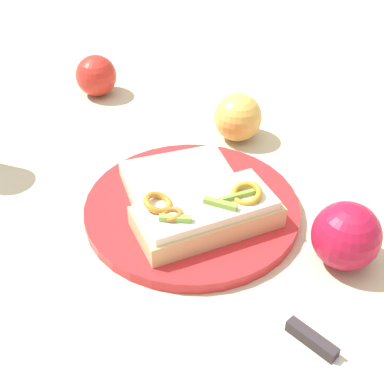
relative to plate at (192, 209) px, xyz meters
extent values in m
plane|color=#C3B998|center=(0.00, 0.00, -0.01)|extent=(2.00, 2.00, 0.00)
cylinder|color=red|center=(0.00, 0.00, 0.00)|extent=(0.28, 0.28, 0.02)
cube|color=tan|center=(-0.03, 0.03, 0.02)|extent=(0.18, 0.18, 0.03)
cube|color=beige|center=(-0.03, 0.03, 0.04)|extent=(0.17, 0.16, 0.01)
torus|color=#B88324|center=(-0.07, 0.01, 0.05)|extent=(0.05, 0.05, 0.02)
torus|color=#B36829|center=(0.00, 0.07, 0.05)|extent=(0.04, 0.03, 0.01)
torus|color=#C57D2B|center=(0.02, 0.06, 0.05)|extent=(0.05, 0.05, 0.02)
cube|color=#75A539|center=(-0.06, 0.01, 0.05)|extent=(0.04, 0.03, 0.01)
cube|color=#7AAE42|center=(-0.01, 0.08, 0.05)|extent=(0.04, 0.02, 0.01)
cube|color=olive|center=(-0.05, 0.04, 0.05)|extent=(0.04, 0.01, 0.01)
cube|color=beige|center=(0.03, -0.03, 0.02)|extent=(0.17, 0.17, 0.02)
sphere|color=gold|center=(-0.01, -0.19, 0.03)|extent=(0.10, 0.10, 0.07)
sphere|color=#A81332|center=(-0.20, 0.02, 0.03)|extent=(0.10, 0.10, 0.08)
sphere|color=red|center=(0.26, -0.25, 0.03)|extent=(0.10, 0.10, 0.07)
cube|color=silver|center=(-0.24, 0.18, -0.01)|extent=(0.07, 0.04, 0.00)
cube|color=#2E272A|center=(-0.18, 0.15, 0.00)|extent=(0.06, 0.04, 0.01)
camera|label=1|loc=(-0.18, 0.52, 0.46)|focal=51.35mm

